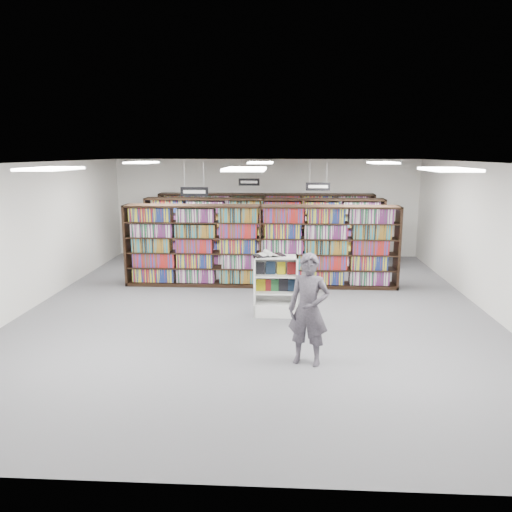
# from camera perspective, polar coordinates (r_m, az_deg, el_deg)

# --- Properties ---
(floor) EXTENTS (12.00, 12.00, 0.00)m
(floor) POSITION_cam_1_polar(r_m,az_deg,el_deg) (11.13, 0.03, -6.08)
(floor) COLOR #54545A
(floor) RESTS_ON ground
(ceiling) EXTENTS (10.00, 12.00, 0.10)m
(ceiling) POSITION_cam_1_polar(r_m,az_deg,el_deg) (10.59, 0.03, 10.63)
(ceiling) COLOR white
(ceiling) RESTS_ON wall_back
(wall_back) EXTENTS (10.00, 0.10, 3.20)m
(wall_back) POSITION_cam_1_polar(r_m,az_deg,el_deg) (16.68, 1.17, 5.52)
(wall_back) COLOR silver
(wall_back) RESTS_ON ground
(wall_front) EXTENTS (10.00, 0.10, 3.20)m
(wall_front) POSITION_cam_1_polar(r_m,az_deg,el_deg) (4.95, -3.87, -9.64)
(wall_front) COLOR silver
(wall_front) RESTS_ON ground
(wall_left) EXTENTS (0.10, 12.00, 3.20)m
(wall_left) POSITION_cam_1_polar(r_m,az_deg,el_deg) (12.10, -24.37, 2.11)
(wall_left) COLOR silver
(wall_left) RESTS_ON ground
(wall_right) EXTENTS (0.10, 12.00, 3.20)m
(wall_right) POSITION_cam_1_polar(r_m,az_deg,el_deg) (11.60, 25.53, 1.64)
(wall_right) COLOR silver
(wall_right) RESTS_ON ground
(bookshelf_row_near) EXTENTS (7.00, 0.60, 2.10)m
(bookshelf_row_near) POSITION_cam_1_polar(r_m,az_deg,el_deg) (12.81, 0.52, 1.14)
(bookshelf_row_near) COLOR black
(bookshelf_row_near) RESTS_ON floor
(bookshelf_row_mid) EXTENTS (7.00, 0.60, 2.10)m
(bookshelf_row_mid) POSITION_cam_1_polar(r_m,az_deg,el_deg) (14.78, 0.88, 2.56)
(bookshelf_row_mid) COLOR black
(bookshelf_row_mid) RESTS_ON floor
(bookshelf_row_far) EXTENTS (7.00, 0.60, 2.10)m
(bookshelf_row_far) POSITION_cam_1_polar(r_m,az_deg,el_deg) (16.46, 1.13, 3.50)
(bookshelf_row_far) COLOR black
(bookshelf_row_far) RESTS_ON floor
(aisle_sign_left) EXTENTS (0.65, 0.02, 0.80)m
(aisle_sign_left) POSITION_cam_1_polar(r_m,az_deg,el_deg) (11.79, -7.06, 7.40)
(aisle_sign_left) COLOR #B2B2B7
(aisle_sign_left) RESTS_ON ceiling
(aisle_sign_right) EXTENTS (0.65, 0.02, 0.80)m
(aisle_sign_right) POSITION_cam_1_polar(r_m,az_deg,el_deg) (13.63, 7.10, 7.97)
(aisle_sign_right) COLOR #B2B2B7
(aisle_sign_right) RESTS_ON ceiling
(aisle_sign_center) EXTENTS (0.65, 0.02, 0.80)m
(aisle_sign_center) POSITION_cam_1_polar(r_m,az_deg,el_deg) (15.64, -0.80, 8.53)
(aisle_sign_center) COLOR #B2B2B7
(aisle_sign_center) RESTS_ON ceiling
(troffer_front_left) EXTENTS (0.60, 1.20, 0.04)m
(troffer_front_left) POSITION_cam_1_polar(r_m,az_deg,el_deg) (8.39, -22.43, 9.20)
(troffer_front_left) COLOR white
(troffer_front_left) RESTS_ON ceiling
(troffer_front_center) EXTENTS (0.60, 1.20, 0.04)m
(troffer_front_center) POSITION_cam_1_polar(r_m,az_deg,el_deg) (7.60, -1.24, 9.90)
(troffer_front_center) COLOR white
(troffer_front_center) RESTS_ON ceiling
(troffer_front_right) EXTENTS (0.60, 1.20, 0.04)m
(troffer_front_right) POSITION_cam_1_polar(r_m,az_deg,el_deg) (7.96, 21.15, 9.20)
(troffer_front_right) COLOR white
(troffer_front_right) RESTS_ON ceiling
(troffer_back_left) EXTENTS (0.60, 1.20, 0.04)m
(troffer_back_left) POSITION_cam_1_polar(r_m,az_deg,el_deg) (13.08, -12.93, 10.37)
(troffer_back_left) COLOR white
(troffer_back_left) RESTS_ON ceiling
(troffer_back_center) EXTENTS (0.60, 1.20, 0.04)m
(troffer_back_center) POSITION_cam_1_polar(r_m,az_deg,el_deg) (12.59, 0.54, 10.62)
(troffer_back_center) COLOR white
(troffer_back_center) RESTS_ON ceiling
(troffer_back_right) EXTENTS (0.60, 1.20, 0.04)m
(troffer_back_right) POSITION_cam_1_polar(r_m,az_deg,el_deg) (12.81, 14.30, 10.29)
(troffer_back_right) COLOR white
(troffer_back_right) RESTS_ON ceiling
(endcap_display) EXTENTS (0.93, 0.47, 1.29)m
(endcap_display) POSITION_cam_1_polar(r_m,az_deg,el_deg) (10.64, 2.26, -4.41)
(endcap_display) COLOR white
(endcap_display) RESTS_ON floor
(open_book) EXTENTS (0.73, 0.58, 0.13)m
(open_book) POSITION_cam_1_polar(r_m,az_deg,el_deg) (10.44, 1.45, 0.21)
(open_book) COLOR black
(open_book) RESTS_ON endcap_display
(shopper) EXTENTS (0.77, 0.62, 1.84)m
(shopper) POSITION_cam_1_polar(r_m,az_deg,el_deg) (8.13, 6.03, -6.11)
(shopper) COLOR #554E59
(shopper) RESTS_ON floor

